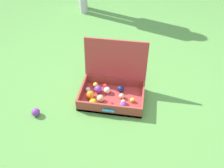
{
  "coord_description": "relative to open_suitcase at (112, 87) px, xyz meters",
  "views": [
    {
      "loc": [
        0.18,
        -1.78,
        1.74
      ],
      "look_at": [
        -0.09,
        -0.06,
        0.2
      ],
      "focal_mm": 39.71,
      "sensor_mm": 36.0,
      "label": 1
    }
  ],
  "objects": [
    {
      "name": "ground_plane",
      "position": [
        0.11,
        0.0,
        -0.11
      ],
      "size": [
        16.0,
        16.0,
        0.0
      ],
      "primitive_type": "plane",
      "color": "#569342"
    },
    {
      "name": "open_suitcase",
      "position": [
        0.0,
        0.0,
        0.0
      ],
      "size": [
        0.62,
        0.49,
        0.53
      ],
      "color": "#B23838",
      "rests_on": "ground"
    },
    {
      "name": "stray_ball_on_grass",
      "position": [
        -0.65,
        -0.37,
        -0.07
      ],
      "size": [
        0.08,
        0.08,
        0.08
      ],
      "primitive_type": "sphere",
      "color": "purple",
      "rests_on": "ground"
    }
  ]
}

